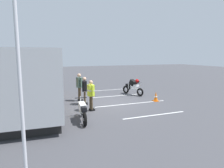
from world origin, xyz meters
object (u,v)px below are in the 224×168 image
flagpole (19,67)px  spectator_centre (79,85)px  tour_bus (34,79)px  traffic_cone (156,97)px  spectator_far_left (91,93)px  stunt_motorcycle (133,87)px  spectator_left (85,88)px  parked_motorcycle_silver (83,111)px

flagpole → spectator_centre: bearing=-20.8°
tour_bus → traffic_cone: size_ratio=15.71×
flagpole → traffic_cone: (6.09, -7.64, -2.44)m
spectator_centre → spectator_far_left: bearing=-178.7°
stunt_motorcycle → tour_bus: bearing=99.1°
stunt_motorcycle → flagpole: size_ratio=0.35×
tour_bus → traffic_cone: tour_bus is taller
tour_bus → stunt_motorcycle: 7.12m
spectator_centre → stunt_motorcycle: bearing=-83.3°
traffic_cone → flagpole: bearing=128.6°
tour_bus → stunt_motorcycle: size_ratio=5.02×
flagpole → traffic_cone: 10.07m
spectator_centre → flagpole: 8.75m
spectator_far_left → traffic_cone: 4.62m
spectator_left → parked_motorcycle_silver: 3.13m
spectator_left → spectator_centre: bearing=4.2°
tour_bus → stunt_motorcycle: (1.12, -6.95, -1.03)m
spectator_centre → spectator_left: bearing=-175.8°
traffic_cone → spectator_left: bearing=78.9°
traffic_cone → stunt_motorcycle: bearing=9.2°
parked_motorcycle_silver → flagpole: flagpole is taller
spectator_far_left → parked_motorcycle_silver: size_ratio=0.81×
parked_motorcycle_silver → stunt_motorcycle: bearing=-47.7°
tour_bus → parked_motorcycle_silver: tour_bus is taller
spectator_left → spectator_far_left: bearing=179.2°
spectator_left → flagpole: 7.84m
parked_motorcycle_silver → traffic_cone: (2.08, -5.36, -0.18)m
spectator_far_left → parked_motorcycle_silver: bearing=151.0°
tour_bus → traffic_cone: (-1.32, -7.35, -1.34)m
tour_bus → parked_motorcycle_silver: 4.11m
spectator_left → stunt_motorcycle: size_ratio=0.85×
spectator_left → flagpole: bearing=155.8°
traffic_cone → spectator_centre: bearing=67.0°
stunt_motorcycle → traffic_cone: bearing=-170.8°
spectator_left → traffic_cone: (-0.88, -4.51, -0.69)m
spectator_far_left → spectator_left: bearing=-0.8°
parked_motorcycle_silver → flagpole: 5.14m
spectator_centre → flagpole: bearing=159.2°
spectator_centre → flagpole: (-8.03, 3.05, 1.66)m
spectator_far_left → traffic_cone: (0.59, -4.53, -0.69)m
tour_bus → parked_motorcycle_silver: (-3.40, -1.99, -1.16)m
spectator_left → traffic_cone: spectator_left is taller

